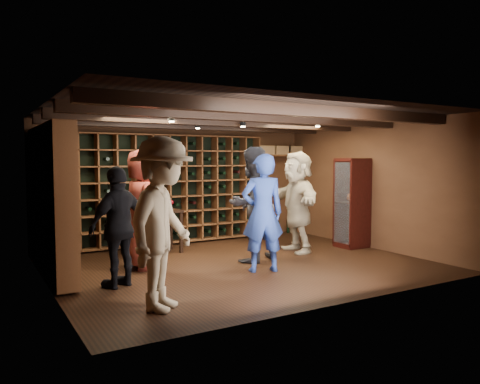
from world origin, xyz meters
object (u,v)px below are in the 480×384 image
guest_woman_black (119,227)px  man_blue_shirt (263,213)px  guest_red_floral (144,209)px  guest_khaki (163,224)px  man_grey_suit (252,204)px  tasting_table (152,215)px  guest_beige (297,202)px  display_cabinet (352,205)px

guest_woman_black → man_blue_shirt: bearing=148.7°
guest_red_floral → guest_woman_black: bearing=157.9°
guest_red_floral → guest_khaki: size_ratio=0.95×
man_grey_suit → tasting_table: 1.99m
guest_beige → tasting_table: bearing=-105.4°
man_blue_shirt → guest_woman_black: man_blue_shirt is taller
man_grey_suit → guest_woman_black: man_grey_suit is taller
guest_woman_black → tasting_table: size_ratio=1.51×
man_blue_shirt → guest_khaki: size_ratio=0.91×
guest_red_floral → display_cabinet: bearing=-80.4°
guest_woman_black → guest_khaki: (0.16, -1.24, 0.18)m
guest_khaki → tasting_table: bearing=27.8°
guest_red_floral → guest_beige: 2.98m
guest_beige → tasting_table: size_ratio=1.74×
guest_beige → guest_woman_black: bearing=-68.0°
guest_red_floral → man_grey_suit: bearing=-90.0°
guest_red_floral → guest_khaki: bearing=-178.8°
tasting_table → guest_beige: bearing=-29.1°
tasting_table → man_grey_suit: bearing=-53.1°
guest_khaki → guest_beige: (3.46, 2.00, -0.05)m
man_grey_suit → guest_beige: size_ratio=1.03×
man_blue_shirt → guest_khaki: guest_khaki is taller
guest_red_floral → guest_woman_black: guest_red_floral is taller
man_blue_shirt → man_grey_suit: (0.24, 0.70, 0.06)m
man_grey_suit → guest_khaki: size_ratio=0.98×
man_grey_suit → guest_red_floral: size_ratio=1.02×
tasting_table → guest_woman_black: bearing=-124.2°
display_cabinet → guest_woman_black: size_ratio=1.05×
display_cabinet → guest_beige: size_ratio=0.91×
man_grey_suit → guest_beige: 1.24m
display_cabinet → guest_red_floral: (-4.19, 0.33, 0.11)m
man_blue_shirt → guest_woman_black: (-2.19, 0.25, -0.09)m
man_grey_suit → guest_beige: man_grey_suit is taller
guest_khaki → tasting_table: guest_khaki is taller
guest_beige → guest_red_floral: bearing=-82.4°
man_blue_shirt → tasting_table: size_ratio=1.67×
guest_red_floral → guest_beige: size_ratio=1.01×
guest_woman_black → display_cabinet: bearing=161.9°
man_grey_suit → guest_khaki: 2.83m
man_blue_shirt → guest_red_floral: 1.91m
guest_beige → tasting_table: 2.75m
man_blue_shirt → guest_woman_black: 2.20m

